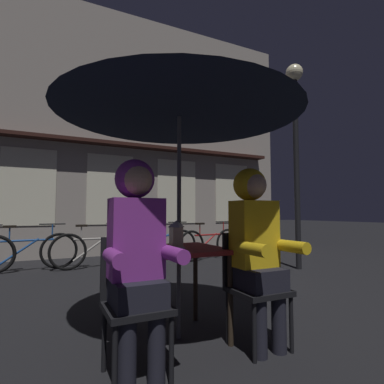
{
  "coord_description": "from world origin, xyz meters",
  "views": [
    {
      "loc": [
        -1.02,
        -2.36,
        1.04
      ],
      "look_at": [
        0.0,
        -0.25,
        1.2
      ],
      "focal_mm": 28.13,
      "sensor_mm": 36.0,
      "label": 1
    }
  ],
  "objects_px": {
    "person_left_hooded": "(137,242)",
    "bicycle_third": "(97,249)",
    "patio_umbrella": "(179,96)",
    "person_right_hooded": "(256,237)",
    "bicycle_fourth": "(161,245)",
    "chair_left": "(134,296)",
    "bicycle_second": "(27,252)",
    "bicycle_fifth": "(210,244)",
    "bicycle_furthest": "(254,241)",
    "street_lamp": "(295,124)",
    "cafe_table": "(179,260)",
    "chair_right": "(252,281)",
    "lantern": "(176,234)"
  },
  "relations": [
    {
      "from": "person_left_hooded",
      "to": "bicycle_third",
      "type": "height_order",
      "value": "person_left_hooded"
    },
    {
      "from": "patio_umbrella",
      "to": "person_right_hooded",
      "type": "height_order",
      "value": "patio_umbrella"
    },
    {
      "from": "person_left_hooded",
      "to": "bicycle_fourth",
      "type": "height_order",
      "value": "person_left_hooded"
    },
    {
      "from": "chair_left",
      "to": "bicycle_fourth",
      "type": "xyz_separation_m",
      "value": [
        1.66,
        4.08,
        -0.14
      ]
    },
    {
      "from": "bicycle_second",
      "to": "bicycle_fifth",
      "type": "height_order",
      "value": "same"
    },
    {
      "from": "person_left_hooded",
      "to": "bicycle_fourth",
      "type": "bearing_deg",
      "value": 68.09
    },
    {
      "from": "person_right_hooded",
      "to": "bicycle_furthest",
      "type": "height_order",
      "value": "person_right_hooded"
    },
    {
      "from": "street_lamp",
      "to": "bicycle_fourth",
      "type": "xyz_separation_m",
      "value": [
        -2.01,
        1.88,
        -2.37
      ]
    },
    {
      "from": "chair_left",
      "to": "bicycle_furthest",
      "type": "relative_size",
      "value": 0.53
    },
    {
      "from": "person_left_hooded",
      "to": "bicycle_furthest",
      "type": "height_order",
      "value": "person_left_hooded"
    },
    {
      "from": "bicycle_second",
      "to": "bicycle_third",
      "type": "relative_size",
      "value": 1.0
    },
    {
      "from": "chair_left",
      "to": "street_lamp",
      "type": "height_order",
      "value": "street_lamp"
    },
    {
      "from": "cafe_table",
      "to": "person_right_hooded",
      "type": "height_order",
      "value": "person_right_hooded"
    },
    {
      "from": "street_lamp",
      "to": "bicycle_furthest",
      "type": "relative_size",
      "value": 2.36
    },
    {
      "from": "bicycle_third",
      "to": "cafe_table",
      "type": "bearing_deg",
      "value": -87.63
    },
    {
      "from": "person_right_hooded",
      "to": "bicycle_second",
      "type": "relative_size",
      "value": 0.83
    },
    {
      "from": "cafe_table",
      "to": "chair_right",
      "type": "xyz_separation_m",
      "value": [
        0.48,
        -0.37,
        -0.15
      ]
    },
    {
      "from": "cafe_table",
      "to": "person_left_hooded",
      "type": "bearing_deg",
      "value": -138.43
    },
    {
      "from": "lantern",
      "to": "bicycle_second",
      "type": "relative_size",
      "value": 0.14
    },
    {
      "from": "person_left_hooded",
      "to": "cafe_table",
      "type": "bearing_deg",
      "value": 41.57
    },
    {
      "from": "lantern",
      "to": "person_left_hooded",
      "type": "height_order",
      "value": "person_left_hooded"
    },
    {
      "from": "bicycle_second",
      "to": "person_right_hooded",
      "type": "bearing_deg",
      "value": -66.8
    },
    {
      "from": "bicycle_third",
      "to": "bicycle_fourth",
      "type": "relative_size",
      "value": 1.0
    },
    {
      "from": "cafe_table",
      "to": "person_right_hooded",
      "type": "relative_size",
      "value": 0.53
    },
    {
      "from": "person_right_hooded",
      "to": "bicycle_fifth",
      "type": "xyz_separation_m",
      "value": [
        1.79,
        3.95,
        -0.5
      ]
    },
    {
      "from": "patio_umbrella",
      "to": "street_lamp",
      "type": "bearing_deg",
      "value": 29.85
    },
    {
      "from": "bicycle_third",
      "to": "bicycle_fourth",
      "type": "height_order",
      "value": "same"
    },
    {
      "from": "patio_umbrella",
      "to": "bicycle_second",
      "type": "distance_m",
      "value": 4.3
    },
    {
      "from": "bicycle_fifth",
      "to": "street_lamp",
      "type": "bearing_deg",
      "value": -61.37
    },
    {
      "from": "person_right_hooded",
      "to": "patio_umbrella",
      "type": "bearing_deg",
      "value": 138.43
    },
    {
      "from": "patio_umbrella",
      "to": "person_left_hooded",
      "type": "height_order",
      "value": "patio_umbrella"
    },
    {
      "from": "person_right_hooded",
      "to": "bicycle_fifth",
      "type": "relative_size",
      "value": 0.84
    },
    {
      "from": "chair_right",
      "to": "bicycle_furthest",
      "type": "distance_m",
      "value": 5.0
    },
    {
      "from": "bicycle_third",
      "to": "bicycle_furthest",
      "type": "relative_size",
      "value": 1.02
    },
    {
      "from": "person_right_hooded",
      "to": "bicycle_second",
      "type": "height_order",
      "value": "person_right_hooded"
    },
    {
      "from": "cafe_table",
      "to": "patio_umbrella",
      "type": "relative_size",
      "value": 0.32
    },
    {
      "from": "bicycle_furthest",
      "to": "bicycle_fourth",
      "type": "bearing_deg",
      "value": 177.22
    },
    {
      "from": "person_left_hooded",
      "to": "bicycle_fourth",
      "type": "xyz_separation_m",
      "value": [
        1.66,
        4.14,
        -0.5
      ]
    },
    {
      "from": "chair_left",
      "to": "person_right_hooded",
      "type": "distance_m",
      "value": 1.03
    },
    {
      "from": "chair_right",
      "to": "bicycle_fifth",
      "type": "relative_size",
      "value": 0.52
    },
    {
      "from": "cafe_table",
      "to": "chair_right",
      "type": "distance_m",
      "value": 0.62
    },
    {
      "from": "patio_umbrella",
      "to": "lantern",
      "type": "relative_size",
      "value": 10.0
    },
    {
      "from": "chair_right",
      "to": "bicycle_furthest",
      "type": "xyz_separation_m",
      "value": [
        3.04,
        3.97,
        -0.14
      ]
    },
    {
      "from": "street_lamp",
      "to": "bicycle_second",
      "type": "xyz_separation_m",
      "value": [
        -4.49,
        1.9,
        -2.37
      ]
    },
    {
      "from": "bicycle_third",
      "to": "street_lamp",
      "type": "bearing_deg",
      "value": -27.28
    },
    {
      "from": "patio_umbrella",
      "to": "person_right_hooded",
      "type": "relative_size",
      "value": 1.65
    },
    {
      "from": "lantern",
      "to": "bicycle_furthest",
      "type": "height_order",
      "value": "lantern"
    },
    {
      "from": "chair_right",
      "to": "bicycle_furthest",
      "type": "relative_size",
      "value": 0.53
    },
    {
      "from": "bicycle_fifth",
      "to": "bicycle_fourth",
      "type": "bearing_deg",
      "value": 170.16
    },
    {
      "from": "lantern",
      "to": "person_left_hooded",
      "type": "xyz_separation_m",
      "value": [
        -0.43,
        -0.37,
        -0.01
      ]
    }
  ]
}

